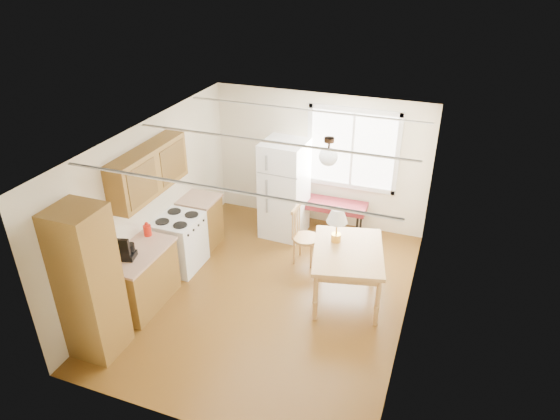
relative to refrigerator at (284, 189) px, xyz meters
The scene contains 11 objects.
room_shell 1.90m from the refrigerator, 76.26° to the right, with size 4.60×5.60×2.62m.
kitchen_run 2.76m from the refrigerator, 117.47° to the right, with size 0.65×3.40×2.20m.
window_unit 1.40m from the refrigerator, 32.36° to the left, with size 1.64×0.05×1.51m.
pendant_light 2.26m from the refrigerator, 51.02° to the right, with size 0.26×0.26×0.40m.
refrigerator is the anchor object (origin of this frame).
bench 0.91m from the refrigerator, 22.50° to the left, with size 1.33×0.51×0.61m.
dining_table 2.12m from the refrigerator, 43.88° to the right, with size 1.28×1.53×0.83m.
chair 1.01m from the refrigerator, 53.48° to the right, with size 0.44×0.44×1.00m.
table_lamp 1.85m from the refrigerator, 45.02° to the right, with size 0.31×0.31×0.54m.
coffee_maker 3.12m from the refrigerator, 114.16° to the right, with size 0.23×0.27×0.36m.
kettle 2.61m from the refrigerator, 121.87° to the right, with size 0.12×0.12×0.23m.
Camera 1 is at (2.27, -5.72, 4.79)m, focal length 32.00 mm.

